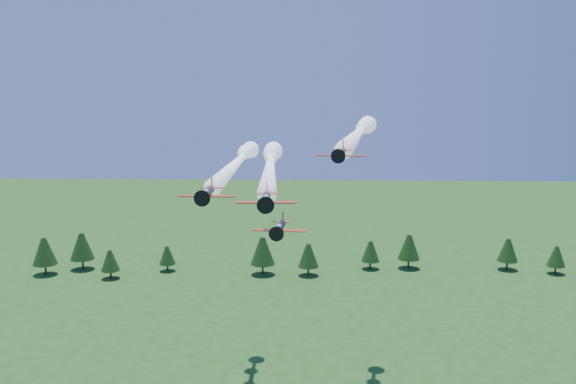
{
  "coord_description": "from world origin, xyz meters",
  "views": [
    {
      "loc": [
        4.76,
        -84.54,
        60.58
      ],
      "look_at": [
        1.83,
        0.0,
        45.61
      ],
      "focal_mm": 40.0,
      "sensor_mm": 36.0,
      "label": 1
    }
  ],
  "objects_px": {
    "plane_right": "(359,133)",
    "plane_slot": "(280,228)",
    "plane_lead": "(270,165)",
    "plane_left": "(238,162)"
  },
  "relations": [
    {
      "from": "plane_right",
      "to": "plane_slot",
      "type": "bearing_deg",
      "value": -110.22
    },
    {
      "from": "plane_lead",
      "to": "plane_slot",
      "type": "xyz_separation_m",
      "value": [
        2.36,
        -15.35,
        -7.36
      ]
    },
    {
      "from": "plane_right",
      "to": "plane_slot",
      "type": "xyz_separation_m",
      "value": [
        -13.29,
        -24.42,
        -12.11
      ]
    },
    {
      "from": "plane_right",
      "to": "plane_left",
      "type": "bearing_deg",
      "value": -177.58
    },
    {
      "from": "plane_right",
      "to": "plane_slot",
      "type": "distance_m",
      "value": 30.33
    },
    {
      "from": "plane_left",
      "to": "plane_slot",
      "type": "relative_size",
      "value": 7.12
    },
    {
      "from": "plane_left",
      "to": "plane_lead",
      "type": "bearing_deg",
      "value": -58.19
    },
    {
      "from": "plane_lead",
      "to": "plane_slot",
      "type": "relative_size",
      "value": 6.72
    },
    {
      "from": "plane_lead",
      "to": "plane_right",
      "type": "height_order",
      "value": "plane_right"
    },
    {
      "from": "plane_left",
      "to": "plane_right",
      "type": "height_order",
      "value": "plane_right"
    }
  ]
}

